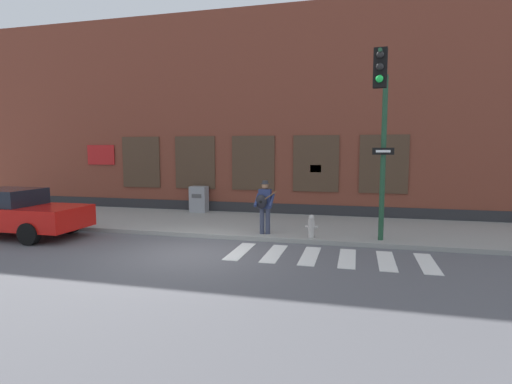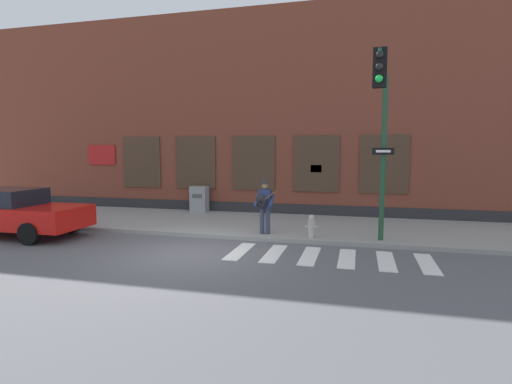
{
  "view_description": "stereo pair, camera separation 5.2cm",
  "coord_description": "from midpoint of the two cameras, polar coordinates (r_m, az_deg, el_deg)",
  "views": [
    {
      "loc": [
        4.24,
        -9.66,
        2.77
      ],
      "look_at": [
        1.22,
        2.2,
        1.48
      ],
      "focal_mm": 28.0,
      "sensor_mm": 36.0,
      "label": 1
    },
    {
      "loc": [
        4.29,
        -9.65,
        2.77
      ],
      "look_at": [
        1.22,
        2.2,
        1.48
      ],
      "focal_mm": 28.0,
      "sensor_mm": 36.0,
      "label": 2
    }
  ],
  "objects": [
    {
      "name": "fire_hydrant",
      "position": [
        12.2,
        8.03,
        -4.86
      ],
      "size": [
        0.38,
        0.2,
        0.7
      ],
      "color": "#B2ADA8",
      "rests_on": "sidewalk"
    },
    {
      "name": "ground_plane",
      "position": [
        10.91,
        -9.12,
        -8.76
      ],
      "size": [
        160.0,
        160.0,
        0.0
      ],
      "primitive_type": "plane",
      "color": "#56565B"
    },
    {
      "name": "crosswalk",
      "position": [
        10.65,
        10.4,
        -9.13
      ],
      "size": [
        5.2,
        1.9,
        0.01
      ],
      "color": "silver",
      "rests_on": "ground"
    },
    {
      "name": "utility_box",
      "position": [
        17.17,
        -7.99,
        -1.01
      ],
      "size": [
        0.71,
        0.54,
        1.1
      ],
      "color": "gray",
      "rests_on": "sidewalk"
    },
    {
      "name": "red_car",
      "position": [
        14.99,
        -31.16,
        -2.52
      ],
      "size": [
        4.61,
        2.01,
        1.53
      ],
      "color": "red",
      "rests_on": "ground"
    },
    {
      "name": "sidewalk",
      "position": [
        14.77,
        -2.53,
        -4.53
      ],
      "size": [
        28.0,
        4.63,
        0.13
      ],
      "color": "gray",
      "rests_on": "ground"
    },
    {
      "name": "traffic_light",
      "position": [
        11.11,
        17.71,
        9.77
      ],
      "size": [
        0.72,
        2.68,
        4.94
      ],
      "color": "#1E472D",
      "rests_on": "sidewalk"
    },
    {
      "name": "building_backdrop",
      "position": [
        18.74,
        1.34,
        10.62
      ],
      "size": [
        28.0,
        4.06,
        8.56
      ],
      "color": "brown",
      "rests_on": "ground"
    },
    {
      "name": "busker",
      "position": [
        12.48,
        1.33,
        -1.72
      ],
      "size": [
        0.7,
        0.51,
        1.68
      ],
      "color": "#33384C",
      "rests_on": "sidewalk"
    }
  ]
}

